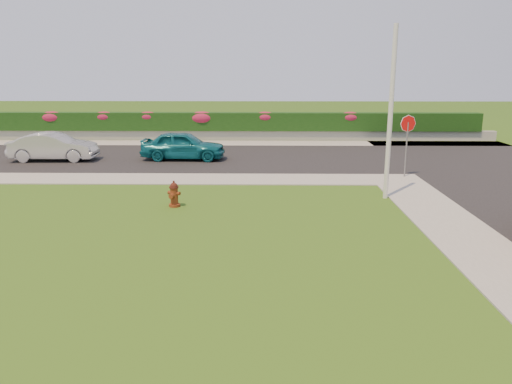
{
  "coord_description": "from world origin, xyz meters",
  "views": [
    {
      "loc": [
        1.7,
        -10.5,
        4.29
      ],
      "look_at": [
        1.48,
        3.27,
        0.9
      ],
      "focal_mm": 35.0,
      "sensor_mm": 36.0,
      "label": 1
    }
  ],
  "objects_px": {
    "stop_sign": "(408,131)",
    "fire_hydrant": "(174,194)",
    "sedan_teal": "(183,145)",
    "sedan_silver": "(53,147)",
    "utility_pole": "(390,114)"
  },
  "relations": [
    {
      "from": "utility_pole",
      "to": "stop_sign",
      "type": "xyz_separation_m",
      "value": [
        1.58,
        3.41,
        -0.98
      ]
    },
    {
      "from": "stop_sign",
      "to": "fire_hydrant",
      "type": "bearing_deg",
      "value": -145.22
    },
    {
      "from": "fire_hydrant",
      "to": "utility_pole",
      "type": "xyz_separation_m",
      "value": [
        7.05,
        1.22,
        2.46
      ]
    },
    {
      "from": "fire_hydrant",
      "to": "sedan_silver",
      "type": "distance_m",
      "value": 10.79
    },
    {
      "from": "fire_hydrant",
      "to": "utility_pole",
      "type": "relative_size",
      "value": 0.15
    },
    {
      "from": "sedan_silver",
      "to": "fire_hydrant",
      "type": "bearing_deg",
      "value": -140.29
    },
    {
      "from": "fire_hydrant",
      "to": "sedan_silver",
      "type": "xyz_separation_m",
      "value": [
        -7.19,
        8.04,
        0.3
      ]
    },
    {
      "from": "utility_pole",
      "to": "stop_sign",
      "type": "bearing_deg",
      "value": 65.15
    },
    {
      "from": "sedan_silver",
      "to": "utility_pole",
      "type": "relative_size",
      "value": 0.7
    },
    {
      "from": "fire_hydrant",
      "to": "stop_sign",
      "type": "bearing_deg",
      "value": 48.79
    },
    {
      "from": "sedan_teal",
      "to": "stop_sign",
      "type": "xyz_separation_m",
      "value": [
        9.66,
        -3.8,
        1.16
      ]
    },
    {
      "from": "sedan_teal",
      "to": "sedan_silver",
      "type": "distance_m",
      "value": 6.17
    },
    {
      "from": "stop_sign",
      "to": "utility_pole",
      "type": "bearing_deg",
      "value": -108.26
    },
    {
      "from": "sedan_teal",
      "to": "utility_pole",
      "type": "height_order",
      "value": "utility_pole"
    },
    {
      "from": "fire_hydrant",
      "to": "stop_sign",
      "type": "relative_size",
      "value": 0.33
    }
  ]
}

